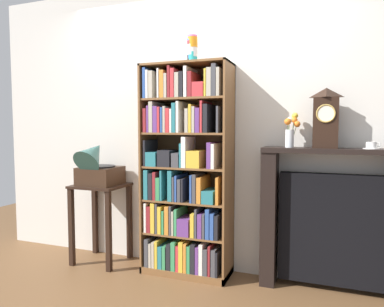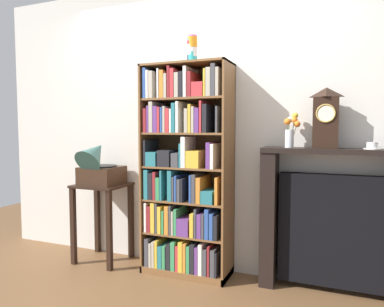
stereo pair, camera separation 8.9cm
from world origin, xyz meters
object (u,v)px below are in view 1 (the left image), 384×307
(fireplace_mantel, at_px, (332,222))
(flower_vase, at_px, (291,130))
(cup_stack, at_px, (192,49))
(bookshelf, at_px, (185,178))
(side_table_left, at_px, (101,207))
(gramophone, at_px, (97,166))
(mantel_clock, at_px, (326,118))
(teacup_with_saucer, at_px, (371,146))

(fireplace_mantel, relative_size, flower_vase, 4.06)
(fireplace_mantel, bearing_deg, cup_stack, -174.41)
(bookshelf, distance_m, cup_stack, 1.11)
(side_table_left, height_order, gramophone, gramophone)
(cup_stack, distance_m, flower_vase, 1.06)
(mantel_clock, bearing_deg, teacup_with_saucer, 0.37)
(teacup_with_saucer, bearing_deg, mantel_clock, -179.63)
(flower_vase, bearing_deg, gramophone, -174.97)
(bookshelf, relative_size, mantel_clock, 3.98)
(cup_stack, bearing_deg, flower_vase, 7.33)
(bookshelf, bearing_deg, flower_vase, 4.90)
(bookshelf, relative_size, side_table_left, 2.44)
(fireplace_mantel, bearing_deg, mantel_clock, -162.09)
(cup_stack, height_order, teacup_with_saucer, cup_stack)
(mantel_clock, xyz_separation_m, flower_vase, (-0.26, 0.02, -0.09))
(fireplace_mantel, bearing_deg, flower_vase, -178.72)
(gramophone, height_order, teacup_with_saucer, gramophone)
(cup_stack, bearing_deg, fireplace_mantel, 5.59)
(bookshelf, height_order, side_table_left, bookshelf)
(bookshelf, bearing_deg, fireplace_mantel, 3.93)
(mantel_clock, distance_m, teacup_with_saucer, 0.39)
(bookshelf, relative_size, flower_vase, 6.58)
(side_table_left, xyz_separation_m, teacup_with_saucer, (2.34, 0.09, 0.63))
(bookshelf, bearing_deg, teacup_with_saucer, 2.46)
(bookshelf, height_order, teacup_with_saucer, bookshelf)
(teacup_with_saucer, bearing_deg, fireplace_mantel, 175.42)
(fireplace_mantel, xyz_separation_m, teacup_with_saucer, (0.25, -0.02, 0.61))
(mantel_clock, height_order, flower_vase, mantel_clock)
(bookshelf, xyz_separation_m, cup_stack, (0.08, -0.03, 1.11))
(gramophone, height_order, flower_vase, flower_vase)
(side_table_left, bearing_deg, cup_stack, 0.10)
(gramophone, bearing_deg, mantel_clock, 3.96)
(side_table_left, xyz_separation_m, mantel_clock, (2.01, 0.09, 0.84))
(bookshelf, xyz_separation_m, teacup_with_saucer, (1.48, 0.06, 0.31))
(cup_stack, xyz_separation_m, flower_vase, (0.81, 0.10, -0.68))
(cup_stack, xyz_separation_m, side_table_left, (-0.94, -0.00, -1.43))
(fireplace_mantel, bearing_deg, bookshelf, -176.07)
(side_table_left, xyz_separation_m, flower_vase, (1.75, 0.11, 0.75))
(gramophone, bearing_deg, bookshelf, 5.18)
(mantel_clock, relative_size, flower_vase, 1.65)
(gramophone, distance_m, flower_vase, 1.79)
(gramophone, relative_size, fireplace_mantel, 0.42)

